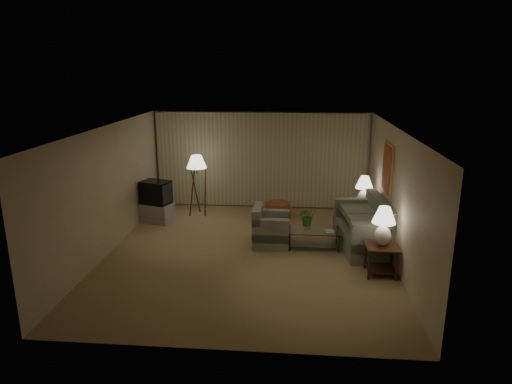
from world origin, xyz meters
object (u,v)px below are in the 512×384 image
sofa (363,229)px  side_table_near (381,254)px  vase (307,226)px  armchair (271,230)px  side_table_far (362,213)px  crt_tv (156,192)px  floor_lamp (197,184)px  ottoman (278,210)px  table_lamp_near (384,223)px  coffee_table (314,236)px  tv_cabinet (157,213)px  table_lamp_far (364,188)px

sofa → side_table_near: sofa is taller
sofa → vase: size_ratio=13.57×
armchair → side_table_near: size_ratio=1.40×
side_table_far → crt_tv: bearing=179.7°
armchair → floor_lamp: (-2.09, 1.97, 0.50)m
side_table_near → ottoman: 3.84m
side_table_far → floor_lamp: (-4.28, 0.71, 0.46)m
floor_lamp → vase: (2.89, -2.06, -0.36)m
table_lamp_near → floor_lamp: bearing=142.2°
sofa → coffee_table: sofa is taller
side_table_far → coffee_table: 1.84m
side_table_far → tv_cabinet: (-5.20, 0.03, -0.15)m
ottoman → vase: vase is taller
side_table_far → ottoman: bearing=164.3°
crt_tv → vase: bearing=-2.9°
sofa → vase: 1.24m
coffee_table → tv_cabinet: 4.19m
coffee_table → floor_lamp: bearing=145.8°
table_lamp_near → vase: (-1.39, 1.25, -0.56)m
crt_tv → ottoman: size_ratio=1.24×
side_table_far → table_lamp_far: bearing=14.0°
table_lamp_near → floor_lamp: size_ratio=0.47×
floor_lamp → ottoman: (2.16, -0.12, -0.64)m
side_table_near → floor_lamp: bearing=142.2°
table_lamp_far → vase: table_lamp_far is taller
crt_tv → floor_lamp: floor_lamp is taller
coffee_table → ottoman: ottoman is taller
armchair → vase: bearing=-96.2°
coffee_table → ottoman: 2.14m
table_lamp_far → coffee_table: 1.98m
tv_cabinet → floor_lamp: bearing=53.5°
floor_lamp → sofa: bearing=-25.4°
side_table_far → floor_lamp: 4.36m
tv_cabinet → floor_lamp: size_ratio=0.55×
table_lamp_near → ottoman: 3.92m
table_lamp_near → vase: table_lamp_near is taller
armchair → tv_cabinet: 3.28m
sofa → crt_tv: (-5.05, 1.28, 0.36)m
coffee_table → vase: bearing=-180.0°
crt_tv → ottoman: crt_tv is taller
table_lamp_far → table_lamp_near: bearing=-90.0°
table_lamp_far → crt_tv: bearing=179.7°
side_table_near → coffee_table: side_table_near is taller
armchair → crt_tv: bearing=67.0°
vase → crt_tv: bearing=160.1°
side_table_near → tv_cabinet: (-5.20, 2.63, -0.17)m
tv_cabinet → ottoman: tv_cabinet is taller
table_lamp_near → floor_lamp: 5.41m
side_table_far → table_lamp_near: table_lamp_near is taller
side_table_far → vase: side_table_far is taller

